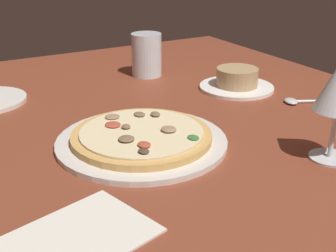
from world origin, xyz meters
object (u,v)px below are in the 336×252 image
object	(u,v)px
ramekin_on_saucer	(237,81)
spoon	(295,101)
paper_menu	(64,244)
water_glass	(147,58)
pizza_main	(142,138)

from	to	relation	value
ramekin_on_saucer	spoon	distance (cm)	15.55
paper_menu	spoon	size ratio (longest dim) A/B	2.34
paper_menu	water_glass	bearing A→B (deg)	129.64
pizza_main	ramekin_on_saucer	xyz separation A→B (cm)	(-17.01, 34.31, 0.86)
paper_menu	spoon	xyz separation A→B (cm)	(-23.49, 60.49, 0.31)
water_glass	spoon	distance (cm)	40.64
pizza_main	paper_menu	distance (cm)	29.82
ramekin_on_saucer	spoon	size ratio (longest dim) A/B	1.93
ramekin_on_saucer	spoon	bearing A→B (deg)	19.30
paper_menu	pizza_main	bearing A→B (deg)	119.87
water_glass	spoon	bearing A→B (deg)	27.46
paper_menu	ramekin_on_saucer	bearing A→B (deg)	109.37
ramekin_on_saucer	paper_menu	distance (cm)	67.24
pizza_main	water_glass	xyz separation A→B (cm)	(-38.26, 20.79, 3.65)
pizza_main	water_glass	distance (cm)	43.70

